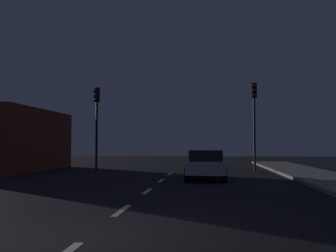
% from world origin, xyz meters
% --- Properties ---
extents(ground_plane, '(80.00, 80.00, 0.00)m').
position_xyz_m(ground_plane, '(0.00, 7.00, 0.00)').
color(ground_plane, black).
extents(lane_stripe_second, '(0.16, 1.60, 0.01)m').
position_xyz_m(lane_stripe_second, '(0.00, 2.60, 0.00)').
color(lane_stripe_second, silver).
rests_on(lane_stripe_second, ground_plane).
extents(lane_stripe_third, '(0.16, 1.60, 0.01)m').
position_xyz_m(lane_stripe_third, '(0.00, 6.40, 0.00)').
color(lane_stripe_third, silver).
rests_on(lane_stripe_third, ground_plane).
extents(lane_stripe_fourth, '(0.16, 1.60, 0.01)m').
position_xyz_m(lane_stripe_fourth, '(0.00, 10.20, 0.00)').
color(lane_stripe_fourth, silver).
rests_on(lane_stripe_fourth, ground_plane).
extents(lane_stripe_fifth, '(0.16, 1.60, 0.01)m').
position_xyz_m(lane_stripe_fifth, '(0.00, 14.00, 0.00)').
color(lane_stripe_fifth, silver).
rests_on(lane_stripe_fifth, ground_plane).
extents(traffic_signal_left, '(0.32, 0.38, 5.24)m').
position_xyz_m(traffic_signal_left, '(-4.86, 16.10, 3.65)').
color(traffic_signal_left, black).
rests_on(traffic_signal_left, ground_plane).
extents(traffic_signal_right, '(0.32, 0.38, 5.37)m').
position_xyz_m(traffic_signal_right, '(4.92, 16.10, 3.73)').
color(traffic_signal_right, '#2D2D30').
rests_on(traffic_signal_right, ground_plane).
extents(car_stopped_ahead, '(1.84, 4.08, 1.37)m').
position_xyz_m(car_stopped_ahead, '(2.02, 11.15, 0.71)').
color(car_stopped_ahead, silver).
rests_on(car_stopped_ahead, ground_plane).
extents(storefront_left, '(4.74, 8.68, 3.84)m').
position_xyz_m(storefront_left, '(-10.37, 15.67, 1.92)').
color(storefront_left, maroon).
rests_on(storefront_left, ground_plane).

